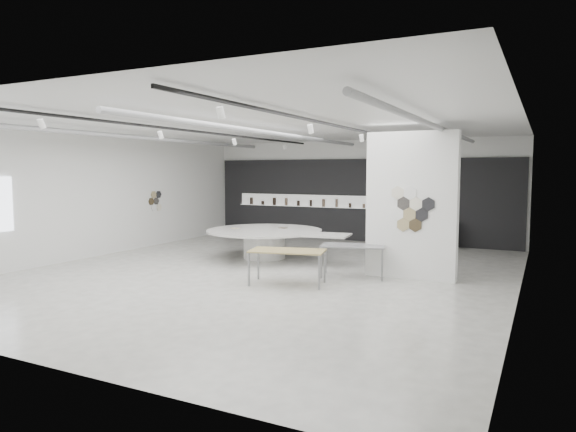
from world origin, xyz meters
The scene contains 7 objects.
room centered at (-0.09, 0.00, 2.07)m, with size 12.02×14.02×3.82m.
back_wall_display centered at (-0.08, 6.93, 1.54)m, with size 11.80×0.27×3.10m.
partition_column centered at (3.50, 1.00, 1.80)m, with size 2.20×0.38×3.60m.
display_island centered at (-1.07, 1.89, 0.58)m, with size 4.75×3.89×0.89m.
sample_table_wood centered at (1.10, -1.00, 0.75)m, with size 1.88×1.25×0.81m.
sample_table_stone centered at (2.19, 0.49, 0.74)m, with size 1.71×1.13×0.81m.
kitchen_counter centered at (2.96, 6.55, 0.47)m, with size 1.70×0.82×1.29m.
Camera 1 is at (6.44, -11.54, 2.64)m, focal length 32.00 mm.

